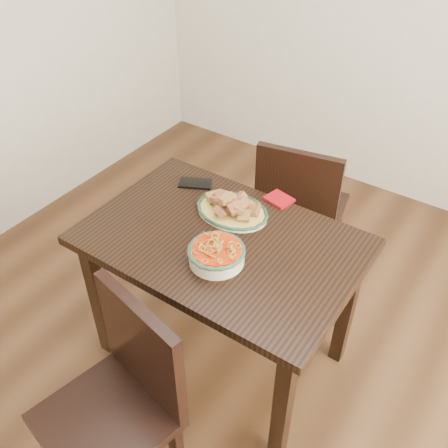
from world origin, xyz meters
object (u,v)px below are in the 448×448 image
Objects in this scene: dining_table at (221,257)px; chair_near at (122,395)px; fish_plate at (232,205)px; smartphone at (196,183)px; chair_far at (300,207)px; noodle_bowl at (216,253)px.

chair_near is (0.03, -0.66, -0.14)m from dining_table.
chair_near is at bearing -84.23° from fish_plate.
fish_plate reaches higher than smartphone.
chair_far is 2.75× the size of fish_plate.
dining_table is 1.26× the size of chair_near.
chair_near is 3.95× the size of noodle_bowl.
fish_plate reaches higher than dining_table.
chair_far is 5.85× the size of smartphone.
chair_far is 1.33m from chair_near.
smartphone is at bearing 40.03° from chair_far.
noodle_bowl is at bearing -67.54° from fish_plate.
dining_table is 7.36× the size of smartphone.
chair_near is 5.85× the size of smartphone.
chair_far is 1.00× the size of chair_near.
chair_far is at bearing 23.84° from smartphone.
fish_plate is (-0.06, 0.16, 0.15)m from dining_table.
chair_far reaches higher than smartphone.
noodle_bowl is 0.53m from smartphone.
noodle_bowl is (0.04, 0.53, 0.29)m from chair_near.
chair_far is at bearing 101.84° from chair_near.
noodle_bowl reaches higher than smartphone.
dining_table is at bearing 117.15° from noodle_bowl.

